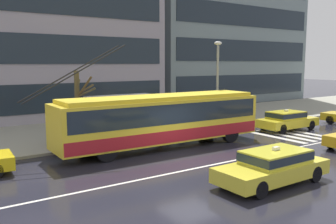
{
  "coord_description": "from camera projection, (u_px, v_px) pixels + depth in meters",
  "views": [
    {
      "loc": [
        -10.33,
        -13.24,
        4.52
      ],
      "look_at": [
        0.71,
        2.88,
        1.9
      ],
      "focal_mm": 39.35,
      "sensor_mm": 36.0,
      "label": 1
    }
  ],
  "objects": [
    {
      "name": "pedestrian_at_shelter",
      "position": [
        65.0,
        114.0,
        20.02
      ],
      "size": [
        1.5,
        1.5,
        1.96
      ],
      "color": "brown",
      "rests_on": "sidewalk_slab"
    },
    {
      "name": "crosswalk_stripe_inner_b",
      "position": [
        303.0,
        132.0,
        24.03
      ],
      "size": [
        0.44,
        4.4,
        0.01
      ],
      "primitive_type": "cube",
      "color": "beige",
      "rests_on": "ground_plane"
    },
    {
      "name": "taxi_ahead_of_bus",
      "position": [
        287.0,
        120.0,
        24.92
      ],
      "size": [
        4.42,
        1.98,
        1.39
      ],
      "color": "yellow",
      "rests_on": "ground_plane"
    },
    {
      "name": "crosswalk_stripe_inner_a",
      "position": [
        285.0,
        135.0,
        23.03
      ],
      "size": [
        0.44,
        4.4,
        0.01
      ],
      "primitive_type": "cube",
      "color": "beige",
      "rests_on": "ground_plane"
    },
    {
      "name": "trolleybus",
      "position": [
        162.0,
        119.0,
        19.67
      ],
      "size": [
        13.02,
        2.7,
        5.39
      ],
      "color": "yellow",
      "rests_on": "ground_plane"
    },
    {
      "name": "sidewalk_slab",
      "position": [
        104.0,
        129.0,
        25.04
      ],
      "size": [
        80.0,
        10.0,
        0.14
      ],
      "primitive_type": "cube",
      "color": "gray",
      "rests_on": "ground_plane"
    },
    {
      "name": "street_tree_bare",
      "position": [
        79.0,
        101.0,
        21.2
      ],
      "size": [
        1.23,
        2.0,
        3.93
      ],
      "color": "brown",
      "rests_on": "sidewalk_slab"
    },
    {
      "name": "pedestrian_approaching_curb",
      "position": [
        183.0,
        103.0,
        25.32
      ],
      "size": [
        1.3,
        1.3,
        1.97
      ],
      "color": "#2F3345",
      "rests_on": "sidewalk_slab"
    },
    {
      "name": "taxi_oncoming_near",
      "position": [
        273.0,
        165.0,
        13.81
      ],
      "size": [
        4.68,
        1.81,
        1.39
      ],
      "color": "yellow",
      "rests_on": "ground_plane"
    },
    {
      "name": "ground_plane",
      "position": [
        190.0,
        160.0,
        17.21
      ],
      "size": [
        160.0,
        160.0,
        0.0
      ],
      "primitive_type": "plane",
      "color": "#23222C"
    },
    {
      "name": "pedestrian_waiting_by_pole",
      "position": [
        162.0,
        109.0,
        22.17
      ],
      "size": [
        1.29,
        1.29,
        1.98
      ],
      "color": "black",
      "rests_on": "sidewalk_slab"
    },
    {
      "name": "bus_shelter",
      "position": [
        120.0,
        105.0,
        22.32
      ],
      "size": [
        4.18,
        1.75,
        2.43
      ],
      "color": "gray",
      "rests_on": "sidewalk_slab"
    },
    {
      "name": "lane_centre_line",
      "position": [
        207.0,
        166.0,
        16.23
      ],
      "size": [
        72.0,
        0.14,
        0.01
      ],
      "primitive_type": "cube",
      "color": "silver",
      "rests_on": "ground_plane"
    },
    {
      "name": "pedestrian_walking_past",
      "position": [
        85.0,
        113.0,
        20.03
      ],
      "size": [
        1.38,
        1.38,
        2.06
      ],
      "color": "black",
      "rests_on": "sidewalk_slab"
    },
    {
      "name": "crosswalk_stripe_edge_near",
      "position": [
        275.0,
        137.0,
        22.52
      ],
      "size": [
        0.44,
        4.4,
        0.01
      ],
      "primitive_type": "cube",
      "color": "beige",
      "rests_on": "ground_plane"
    },
    {
      "name": "crosswalk_stripe_center",
      "position": [
        294.0,
        134.0,
        23.53
      ],
      "size": [
        0.44,
        4.4,
        0.01
      ],
      "primitive_type": "cube",
      "color": "beige",
      "rests_on": "ground_plane"
    },
    {
      "name": "office_tower_corner_right",
      "position": [
        213.0,
        5.0,
        44.73
      ],
      "size": [
        21.09,
        12.05,
        23.06
      ],
      "color": "gray",
      "rests_on": "ground_plane"
    },
    {
      "name": "street_lamp",
      "position": [
        217.0,
        77.0,
        24.33
      ],
      "size": [
        0.6,
        0.32,
        5.77
      ],
      "color": "gray",
      "rests_on": "sidewalk_slab"
    }
  ]
}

